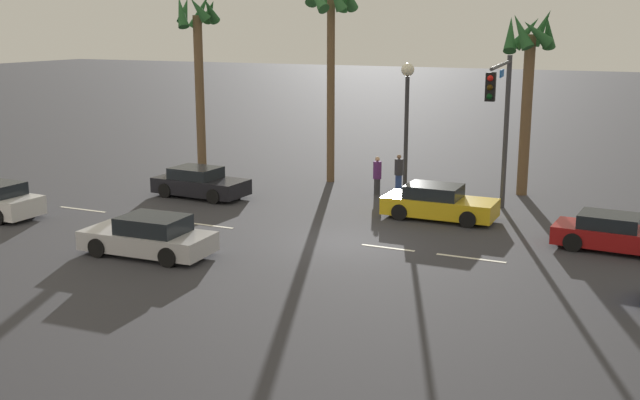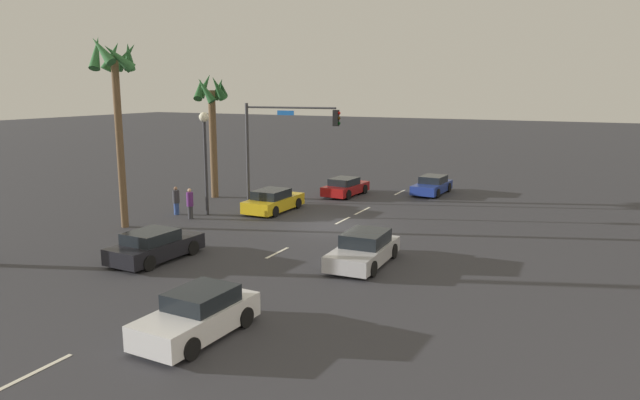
{
  "view_description": "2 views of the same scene",
  "coord_description": "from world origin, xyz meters",
  "px_view_note": "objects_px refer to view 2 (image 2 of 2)",
  "views": [
    {
      "loc": [
        10.03,
        -24.0,
        7.49
      ],
      "look_at": [
        -1.33,
        0.68,
        1.27
      ],
      "focal_mm": 43.27,
      "sensor_mm": 36.0,
      "label": 1
    },
    {
      "loc": [
        -26.97,
        -12.73,
        7.21
      ],
      "look_at": [
        -0.47,
        0.4,
        1.48
      ],
      "focal_mm": 32.58,
      "sensor_mm": 36.0,
      "label": 2
    }
  ],
  "objects_px": {
    "car_1": "(198,315)",
    "palm_tree_0": "(212,108)",
    "traffic_signal": "(278,135)",
    "car_5": "(345,187)",
    "streetlamp": "(205,143)",
    "car_0": "(364,250)",
    "pedestrian_1": "(176,200)",
    "palm_tree_1": "(115,81)",
    "pedestrian_0": "(190,203)",
    "car_2": "(155,246)",
    "car_3": "(273,201)",
    "car_4": "(432,185)"
  },
  "relations": [
    {
      "from": "palm_tree_1",
      "to": "streetlamp",
      "type": "bearing_deg",
      "value": -24.27
    },
    {
      "from": "car_3",
      "to": "traffic_signal",
      "type": "distance_m",
      "value": 4.34
    },
    {
      "from": "car_4",
      "to": "traffic_signal",
      "type": "height_order",
      "value": "traffic_signal"
    },
    {
      "from": "traffic_signal",
      "to": "car_5",
      "type": "bearing_deg",
      "value": -29.54
    },
    {
      "from": "pedestrian_1",
      "to": "palm_tree_0",
      "type": "distance_m",
      "value": 7.48
    },
    {
      "from": "car_1",
      "to": "palm_tree_0",
      "type": "xyz_separation_m",
      "value": [
        18.27,
        12.92,
        5.25
      ]
    },
    {
      "from": "car_5",
      "to": "pedestrian_1",
      "type": "xyz_separation_m",
      "value": [
        -9.85,
        6.3,
        0.27
      ]
    },
    {
      "from": "car_5",
      "to": "streetlamp",
      "type": "relative_size",
      "value": 0.7
    },
    {
      "from": "streetlamp",
      "to": "car_1",
      "type": "bearing_deg",
      "value": -143.72
    },
    {
      "from": "streetlamp",
      "to": "pedestrian_1",
      "type": "xyz_separation_m",
      "value": [
        -0.83,
        1.57,
        -3.29
      ]
    },
    {
      "from": "car_0",
      "to": "palm_tree_1",
      "type": "xyz_separation_m",
      "value": [
        0.48,
        13.76,
        6.92
      ]
    },
    {
      "from": "car_3",
      "to": "palm_tree_1",
      "type": "xyz_separation_m",
      "value": [
        -6.84,
        5.01,
        6.91
      ]
    },
    {
      "from": "car_4",
      "to": "car_1",
      "type": "bearing_deg",
      "value": -179.48
    },
    {
      "from": "pedestrian_0",
      "to": "palm_tree_1",
      "type": "relative_size",
      "value": 0.17
    },
    {
      "from": "streetlamp",
      "to": "palm_tree_0",
      "type": "relative_size",
      "value": 0.72
    },
    {
      "from": "palm_tree_0",
      "to": "pedestrian_1",
      "type": "bearing_deg",
      "value": -166.72
    },
    {
      "from": "car_0",
      "to": "car_4",
      "type": "distance_m",
      "value": 17.32
    },
    {
      "from": "palm_tree_0",
      "to": "palm_tree_1",
      "type": "bearing_deg",
      "value": -174.72
    },
    {
      "from": "car_1",
      "to": "car_3",
      "type": "distance_m",
      "value": 17.61
    },
    {
      "from": "car_5",
      "to": "traffic_signal",
      "type": "distance_m",
      "value": 6.41
    },
    {
      "from": "streetlamp",
      "to": "pedestrian_0",
      "type": "relative_size",
      "value": 3.42
    },
    {
      "from": "car_1",
      "to": "car_2",
      "type": "height_order",
      "value": "car_1"
    },
    {
      "from": "palm_tree_1",
      "to": "car_1",
      "type": "bearing_deg",
      "value": -127.52
    },
    {
      "from": "car_3",
      "to": "traffic_signal",
      "type": "relative_size",
      "value": 0.7
    },
    {
      "from": "car_1",
      "to": "streetlamp",
      "type": "distance_m",
      "value": 17.39
    },
    {
      "from": "pedestrian_1",
      "to": "car_2",
      "type": "bearing_deg",
      "value": -145.57
    },
    {
      "from": "traffic_signal",
      "to": "streetlamp",
      "type": "xyz_separation_m",
      "value": [
        -4.49,
        2.16,
        -0.19
      ]
    },
    {
      "from": "car_3",
      "to": "palm_tree_1",
      "type": "relative_size",
      "value": 0.44
    },
    {
      "from": "palm_tree_0",
      "to": "car_0",
      "type": "bearing_deg",
      "value": -123.0
    },
    {
      "from": "car_2",
      "to": "car_5",
      "type": "height_order",
      "value": "car_2"
    },
    {
      "from": "car_5",
      "to": "streetlamp",
      "type": "height_order",
      "value": "streetlamp"
    },
    {
      "from": "car_2",
      "to": "car_3",
      "type": "distance_m",
      "value": 10.74
    },
    {
      "from": "car_0",
      "to": "streetlamp",
      "type": "bearing_deg",
      "value": 67.23
    },
    {
      "from": "car_2",
      "to": "car_0",
      "type": "bearing_deg",
      "value": -67.44
    },
    {
      "from": "car_4",
      "to": "palm_tree_0",
      "type": "bearing_deg",
      "value": 121.38
    },
    {
      "from": "streetlamp",
      "to": "pedestrian_1",
      "type": "relative_size",
      "value": 3.6
    },
    {
      "from": "car_2",
      "to": "streetlamp",
      "type": "xyz_separation_m",
      "value": [
        8.33,
        3.57,
        3.53
      ]
    },
    {
      "from": "car_4",
      "to": "streetlamp",
      "type": "relative_size",
      "value": 0.71
    },
    {
      "from": "pedestrian_0",
      "to": "car_1",
      "type": "bearing_deg",
      "value": -140.44
    },
    {
      "from": "car_5",
      "to": "pedestrian_0",
      "type": "height_order",
      "value": "pedestrian_0"
    },
    {
      "from": "pedestrian_0",
      "to": "palm_tree_1",
      "type": "distance_m",
      "value": 7.56
    },
    {
      "from": "palm_tree_1",
      "to": "pedestrian_0",
      "type": "bearing_deg",
      "value": -31.03
    },
    {
      "from": "car_1",
      "to": "car_2",
      "type": "xyz_separation_m",
      "value": [
        5.4,
        6.51,
        -0.04
      ]
    },
    {
      "from": "car_1",
      "to": "pedestrian_0",
      "type": "xyz_separation_m",
      "value": [
        12.37,
        10.22,
        0.25
      ]
    },
    {
      "from": "car_4",
      "to": "car_2",
      "type": "bearing_deg",
      "value": 163.08
    },
    {
      "from": "traffic_signal",
      "to": "streetlamp",
      "type": "bearing_deg",
      "value": 154.28
    },
    {
      "from": "car_0",
      "to": "traffic_signal",
      "type": "bearing_deg",
      "value": 45.5
    },
    {
      "from": "palm_tree_0",
      "to": "traffic_signal",
      "type": "bearing_deg",
      "value": -90.6
    },
    {
      "from": "car_5",
      "to": "pedestrian_1",
      "type": "distance_m",
      "value": 11.69
    },
    {
      "from": "car_3",
      "to": "car_4",
      "type": "relative_size",
      "value": 1.04
    }
  ]
}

